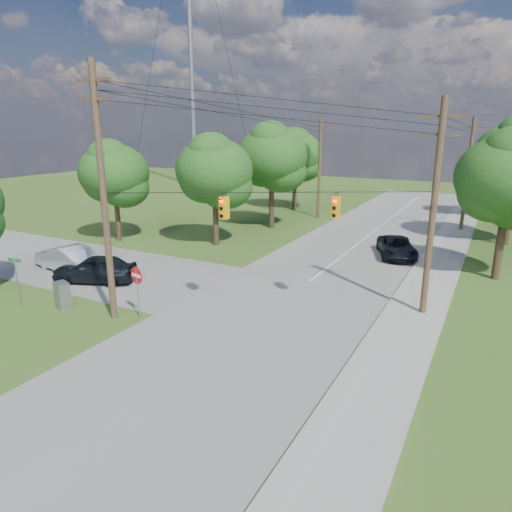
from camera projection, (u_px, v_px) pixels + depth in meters
The scene contains 23 objects.
ground at pixel (184, 340), 20.31m from camera, with size 140.00×140.00×0.00m, color #37531B.
main_road at pixel (274, 309), 23.65m from camera, with size 10.00×100.00×0.03m, color gray.
cross_road at pixel (1, 249), 35.36m from camera, with size 48.00×9.00×0.03m, color gray.
sidewalk_east at pixel (407, 335), 20.60m from camera, with size 2.60×100.00×0.12m, color #A4A099.
pole_sw at pixel (103, 192), 21.04m from camera, with size 2.00×0.32×12.00m.
pole_ne at pixel (434, 207), 21.59m from camera, with size 2.00×0.32×10.50m.
pole_north_e at pixel (468, 174), 40.36m from camera, with size 2.00×0.32×10.00m.
pole_north_w at pixel (319, 168), 46.65m from camera, with size 2.00×0.32×10.00m.
power_lines at pixel (316, 127), 26.94m from camera, with size 13.93×29.62×4.93m.
traffic_signals at pixel (280, 207), 21.42m from camera, with size 4.91×3.27×1.05m.
radio_mast at pixel (190, 34), 67.74m from camera, with size 0.70×0.70×45.00m, color gray.
tree_w_near at pixel (214, 170), 35.06m from camera, with size 6.00×6.00×8.40m.
tree_w_mid at pixel (272, 156), 41.22m from camera, with size 6.40×6.40×9.22m.
tree_w_far at pixel (295, 154), 50.71m from camera, with size 6.00×6.00×8.73m.
tree_e_near at pixel (510, 178), 26.76m from camera, with size 6.20×6.20×8.81m.
tree_e_far at pixel (503, 160), 45.76m from camera, with size 5.80×5.80×8.32m.
tree_cross_n at pixel (114, 173), 36.65m from camera, with size 5.60×5.60×7.91m.
car_cross_dark at pixel (95, 269), 27.56m from camera, with size 1.99×4.95×1.69m, color black.
car_cross_silver at pixel (67, 258), 29.74m from camera, with size 1.82×5.23×1.72m, color silver.
car_main_north at pixel (397, 247), 33.10m from camera, with size 2.36×5.11×1.42m, color black.
control_cabinet at pixel (62, 295), 23.61m from camera, with size 0.80×0.58×1.44m, color gray.
do_not_enter_sign at pixel (137, 281), 22.23m from camera, with size 0.86×0.21×2.61m.
street_name_sign at pixel (17, 276), 23.68m from camera, with size 0.78×0.17×2.63m.
Camera 1 is at (11.54, -14.85, 9.11)m, focal length 32.00 mm.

